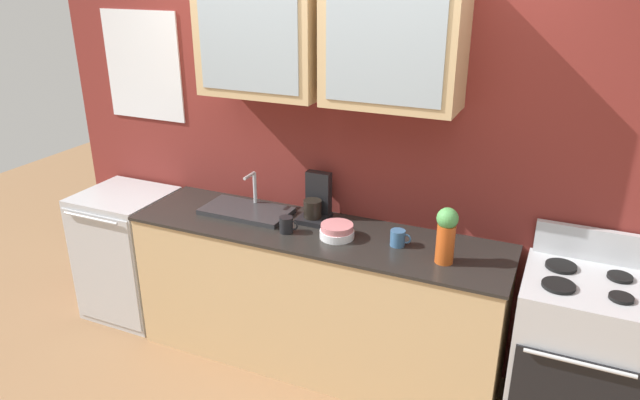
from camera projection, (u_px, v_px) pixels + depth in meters
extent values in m
plane|color=#936B47|center=(316.00, 358.00, 3.76)|extent=(10.00, 10.00, 0.00)
cube|color=maroon|center=(338.00, 157.00, 3.58)|extent=(3.97, 0.10, 2.52)
cube|color=tan|center=(262.00, 35.00, 3.27)|extent=(0.72, 0.33, 0.68)
cube|color=#9EADB7|center=(247.00, 38.00, 3.13)|extent=(0.61, 0.01, 0.58)
cube|color=tan|center=(394.00, 41.00, 2.98)|extent=(0.72, 0.33, 0.68)
cube|color=#9EADB7|center=(384.00, 45.00, 2.84)|extent=(0.61, 0.01, 0.58)
cube|color=white|center=(143.00, 66.00, 3.88)|extent=(0.61, 0.01, 0.72)
cube|color=tan|center=(315.00, 299.00, 3.59)|extent=(2.25, 0.58, 0.89)
cube|color=black|center=(315.00, 232.00, 3.42)|extent=(2.28, 0.60, 0.02)
cube|color=silver|center=(574.00, 359.00, 3.03)|extent=(0.61, 0.57, 0.91)
cylinder|color=silver|center=(579.00, 363.00, 2.68)|extent=(0.49, 0.02, 0.02)
cube|color=silver|center=(593.00, 245.00, 3.05)|extent=(0.58, 0.04, 0.18)
cylinder|color=black|center=(559.00, 285.00, 2.81)|extent=(0.16, 0.16, 0.02)
cylinder|color=black|center=(621.00, 298.00, 2.71)|extent=(0.11, 0.11, 0.02)
cylinder|color=black|center=(561.00, 266.00, 2.99)|extent=(0.16, 0.16, 0.02)
cylinder|color=black|center=(620.00, 277.00, 2.89)|extent=(0.12, 0.12, 0.02)
cube|color=#2D2D30|center=(246.00, 211.00, 3.65)|extent=(0.55, 0.29, 0.03)
cylinder|color=silver|center=(255.00, 188.00, 3.71)|extent=(0.02, 0.02, 0.20)
cylinder|color=silver|center=(249.00, 176.00, 3.62)|extent=(0.02, 0.12, 0.02)
cylinder|color=white|center=(337.00, 234.00, 3.32)|extent=(0.20, 0.20, 0.05)
cylinder|color=#D87F84|center=(337.00, 228.00, 3.31)|extent=(0.19, 0.19, 0.05)
cylinder|color=#BF4C19|center=(445.00, 244.00, 3.02)|extent=(0.10, 0.10, 0.21)
sphere|color=#4C994C|center=(448.00, 218.00, 2.96)|extent=(0.11, 0.11, 0.11)
cylinder|color=black|center=(286.00, 225.00, 3.38)|extent=(0.08, 0.08, 0.10)
torus|color=black|center=(293.00, 225.00, 3.36)|extent=(0.06, 0.01, 0.06)
cylinder|color=#38608C|center=(398.00, 238.00, 3.22)|extent=(0.08, 0.08, 0.09)
torus|color=#38608C|center=(406.00, 239.00, 3.20)|extent=(0.06, 0.01, 0.06)
cube|color=silver|center=(130.00, 253.00, 4.14)|extent=(0.58, 0.55, 0.91)
cube|color=silver|center=(102.00, 271.00, 3.90)|extent=(0.55, 0.01, 0.82)
cylinder|color=silver|center=(90.00, 218.00, 3.73)|extent=(0.44, 0.02, 0.02)
cube|color=black|center=(314.00, 218.00, 3.55)|extent=(0.17, 0.20, 0.03)
cylinder|color=black|center=(313.00, 209.00, 3.50)|extent=(0.11, 0.11, 0.11)
cube|color=black|center=(319.00, 192.00, 3.55)|extent=(0.15, 0.06, 0.26)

